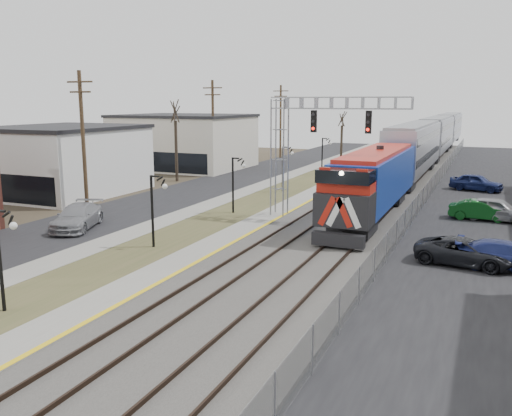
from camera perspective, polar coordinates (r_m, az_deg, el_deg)
The scene contains 21 objects.
street_west at distance 48.16m, azimuth -6.85°, elevation 1.74°, with size 7.00×120.00×0.04m, color black.
sidewalk at distance 46.08m, azimuth -2.00°, elevation 1.42°, with size 2.00×120.00×0.08m, color gray.
grass_median at distance 44.90m, azimuth 1.46°, elevation 1.14°, with size 4.00×120.00×0.06m, color #424726.
platform at distance 43.87m, azimuth 5.10°, elevation 0.98°, with size 2.00×120.00×0.24m, color gray.
ballast_bed at distance 42.61m, azimuth 11.49°, elevation 0.47°, with size 8.00×120.00×0.20m, color #595651.
platform_edge at distance 43.59m, azimuth 6.20°, elevation 1.06°, with size 0.24×120.00×0.01m, color gold.
track_near at distance 43.02m, azimuth 8.90°, elevation 0.90°, with size 1.58×120.00×0.15m.
track_far at distance 42.30m, azimuth 13.49°, elevation 0.55°, with size 1.58×120.00×0.15m.
train at distance 72.00m, azimuth 17.88°, elevation 6.74°, with size 3.00×85.85×5.33m.
signal_gantry at distance 35.90m, azimuth 5.09°, elevation 7.51°, with size 9.00×1.07×8.15m.
lampposts at distance 29.95m, azimuth -10.55°, elevation -0.31°, with size 0.14×62.14×4.00m.
utility_poles at distance 41.21m, azimuth -17.73°, elevation 6.68°, with size 0.28×80.28×10.00m.
fence at distance 41.85m, azimuth 17.16°, elevation 0.97°, with size 0.04×120.00×1.60m, color gray.
buildings_west at distance 45.37m, azimuth -24.47°, elevation 4.05°, with size 14.00×67.00×7.00m.
bare_trees at distance 51.75m, azimuth -5.86°, elevation 5.42°, with size 12.30×42.30×5.95m.
car_lot_c at distance 28.21m, azimuth 21.13°, elevation -4.42°, with size 2.15×4.67×1.30m, color black.
car_lot_d at distance 28.26m, azimuth 24.94°, elevation -4.65°, with size 1.88×4.63×1.34m, color navy.
car_lot_e at distance 39.33m, azimuth 23.94°, elevation -0.18°, with size 1.82×4.53×1.54m, color gray.
car_lot_f at distance 39.22m, azimuth 22.51°, elevation -0.27°, with size 1.38×3.97×1.31m, color #0E4716.
car_street_b at distance 35.53m, azimuth -18.29°, elevation -0.94°, with size 2.09×5.15×1.49m, color gray.
car_lot_g at distance 51.77m, azimuth 22.19°, elevation 2.48°, with size 1.80×4.47×1.52m, color navy.
Camera 1 is at (12.48, -6.02, 7.89)m, focal length 38.00 mm.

